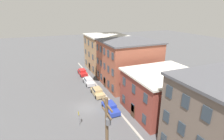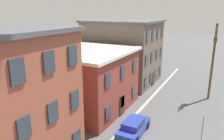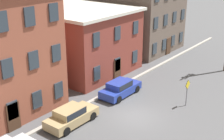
# 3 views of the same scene
# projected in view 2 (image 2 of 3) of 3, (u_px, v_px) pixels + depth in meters

# --- Properties ---
(apartment_far) EXTENTS (10.26, 11.41, 6.89)m
(apartment_far) POSITION_uv_depth(u_px,v_px,m) (80.00, 78.00, 25.78)
(apartment_far) COLOR brown
(apartment_far) RESTS_ON ground_plane
(apartment_annex) EXTENTS (10.00, 10.59, 9.73)m
(apartment_annex) POSITION_uv_depth(u_px,v_px,m) (123.00, 51.00, 34.71)
(apartment_annex) COLOR #66564C
(apartment_annex) RESTS_ON ground_plane
(car_blue) EXTENTS (4.40, 1.92, 1.43)m
(car_blue) POSITION_uv_depth(u_px,v_px,m) (133.00, 127.00, 20.26)
(car_blue) COLOR #233899
(car_blue) RESTS_ON ground_plane
(caution_sign) EXTENTS (0.88, 0.08, 2.42)m
(caution_sign) POSITION_uv_depth(u_px,v_px,m) (203.00, 124.00, 18.96)
(caution_sign) COLOR slate
(caution_sign) RESTS_ON ground_plane
(utility_pole) EXTENTS (2.40, 0.44, 9.67)m
(utility_pole) POSITION_uv_depth(u_px,v_px,m) (213.00, 58.00, 27.25)
(utility_pole) COLOR brown
(utility_pole) RESTS_ON ground_plane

